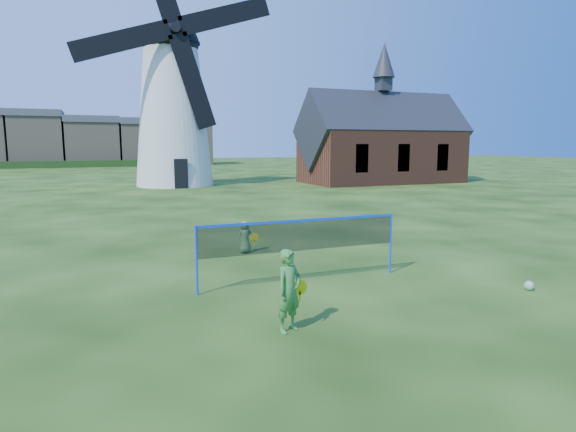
% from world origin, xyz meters
% --- Properties ---
extents(ground, '(220.00, 220.00, 0.00)m').
position_xyz_m(ground, '(0.00, 0.00, 0.00)').
color(ground, black).
rests_on(ground, ground).
extents(windmill, '(14.78, 6.11, 19.18)m').
position_xyz_m(windmill, '(1.77, 29.17, 6.43)').
color(windmill, white).
rests_on(windmill, ground).
extents(chapel, '(14.06, 6.82, 11.89)m').
position_xyz_m(chapel, '(19.17, 25.85, 3.34)').
color(chapel, brown).
rests_on(chapel, ground).
extents(badminton_net, '(5.05, 0.05, 1.55)m').
position_xyz_m(badminton_net, '(0.17, -0.43, 1.14)').
color(badminton_net, blue).
rests_on(badminton_net, ground).
extents(player_girl, '(0.74, 0.55, 1.48)m').
position_xyz_m(player_girl, '(-1.22, -3.12, 0.74)').
color(player_girl, '#3F8A37').
rests_on(player_girl, ground).
extents(player_boy, '(0.62, 0.42, 1.01)m').
position_xyz_m(player_boy, '(-0.13, 3.21, 0.50)').
color(player_boy, '#4D8440').
rests_on(player_boy, ground).
extents(play_ball, '(0.22, 0.22, 0.22)m').
position_xyz_m(play_ball, '(4.77, -2.90, 0.11)').
color(play_ball, green).
rests_on(play_ball, ground).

